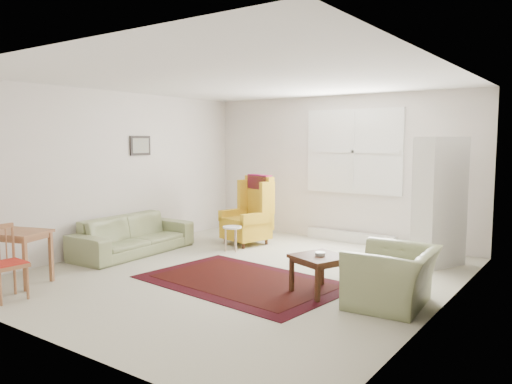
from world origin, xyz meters
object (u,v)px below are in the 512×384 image
Objects in this scene: armchair at (392,271)px; stool at (232,239)px; desk at (7,257)px; desk_chair at (7,263)px; sofa at (133,228)px; cabinet at (440,202)px; wingback_chair at (246,210)px; coffee_table at (320,274)px.

armchair is 2.39× the size of stool.
desk is 0.74m from desk_chair.
stool is 0.49× the size of desk_chair.
sofa is 1.90× the size of desk.
armchair is at bearing 24.69° from desk.
sofa is 1.53m from stool.
cabinet is at bearing 43.89° from desk.
wingback_chair is 2.14× the size of coffee_table.
cabinet reaches higher than desk.
coffee_table is at bearing -21.43° from wingback_chair.
sofa reaches higher than stool.
wingback_chair is 2.91× the size of stool.
cabinet is 1.73× the size of desk.
desk_chair is at bearing -167.34° from sofa.
desk is 1.26× the size of desk_chair.
stool is 0.39× the size of desk.
cabinet is at bearing 18.02° from stool.
armchair is at bearing -64.01° from cabinet.
cabinet is (3.04, 0.40, 0.31)m from wingback_chair.
coffee_table is (2.30, -1.69, -0.36)m from wingback_chair.
sofa is at bearing -130.42° from cabinet.
cabinet is 5.67m from desk.
wingback_chair is 2.87m from coffee_table.
cabinet is (2.90, 0.94, 0.69)m from stool.
cabinet reaches higher than stool.
coffee_table is 2.31m from cabinet.
desk is (-1.03, -3.52, -0.25)m from wingback_chair.
sofa is at bearing -107.99° from wingback_chair.
cabinet reaches higher than wingback_chair.
sofa is 1.10× the size of cabinet.
sofa is 2.39m from desk_chair.
desk is (-3.33, -1.83, 0.10)m from coffee_table.
desk_chair is at bearing -140.88° from coffee_table.
wingback_chair is 3.08m from cabinet.
stool is at bearing 152.16° from coffee_table.
armchair is 4.15m from desk_chair.
wingback_chair reaches higher than sofa.
armchair reaches higher than stool.
desk is at bearing -91.45° from wingback_chair.
stool is at bearing 68.52° from desk.
stool is at bearing -138.14° from cabinet.
armchair is at bearing 5.13° from coffee_table.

